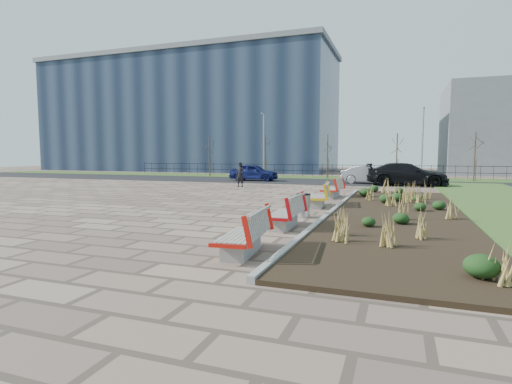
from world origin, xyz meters
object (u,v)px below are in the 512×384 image
(lamp_east, at_px, (422,145))
(car_black, at_px, (407,174))
(pedestrian, at_px, (240,175))
(car_blue, at_px, (254,172))
(litter_bin, at_px, (303,206))
(bench_d, at_px, (332,188))
(bench_a, at_px, (242,232))
(lamp_west, at_px, (264,146))
(bench_b, at_px, (284,212))
(bench_c, at_px, (317,195))
(car_silver, at_px, (369,175))

(lamp_east, bearing_deg, car_black, -101.86)
(pedestrian, bearing_deg, car_blue, 105.94)
(litter_bin, relative_size, car_blue, 0.20)
(bench_d, bearing_deg, lamp_east, 75.09)
(bench_a, relative_size, lamp_west, 0.35)
(pedestrian, relative_size, lamp_west, 0.28)
(bench_a, xyz_separation_m, pedestrian, (-6.99, 17.17, 0.35))
(bench_b, relative_size, bench_c, 1.00)
(bench_a, height_order, litter_bin, bench_a)
(bench_b, distance_m, car_blue, 21.63)
(bench_b, height_order, car_silver, car_silver)
(bench_c, relative_size, litter_bin, 2.55)
(bench_b, bearing_deg, car_black, 77.79)
(car_silver, xyz_separation_m, lamp_west, (-10.06, 4.73, 2.35))
(bench_d, xyz_separation_m, car_silver, (1.06, 10.83, 0.19))
(bench_b, xyz_separation_m, car_black, (3.76, 18.79, 0.32))
(pedestrian, xyz_separation_m, car_blue, (-1.29, 6.24, -0.13))
(bench_c, distance_m, litter_bin, 3.00)
(bench_c, distance_m, car_black, 14.07)
(car_blue, bearing_deg, bench_c, -152.86)
(pedestrian, bearing_deg, lamp_east, 46.65)
(car_blue, relative_size, lamp_west, 0.68)
(car_silver, bearing_deg, litter_bin, 176.07)
(litter_bin, bearing_deg, car_silver, 86.87)
(bench_a, relative_size, bench_d, 1.00)
(car_blue, distance_m, lamp_west, 5.30)
(litter_bin, xyz_separation_m, lamp_west, (-9.09, 22.46, 2.63))
(car_black, bearing_deg, bench_b, 166.58)
(litter_bin, distance_m, pedestrian, 13.52)
(pedestrian, bearing_deg, bench_b, -58.81)
(car_silver, xyz_separation_m, car_black, (2.70, -1.17, 0.13))
(bench_a, height_order, pedestrian, pedestrian)
(bench_c, bearing_deg, car_black, 68.06)
(car_silver, relative_size, lamp_east, 0.68)
(bench_a, relative_size, pedestrian, 1.24)
(bench_a, distance_m, lamp_east, 28.67)
(lamp_west, distance_m, lamp_east, 14.00)
(car_silver, height_order, lamp_west, lamp_west)
(bench_b, distance_m, bench_d, 9.13)
(pedestrian, bearing_deg, car_black, 29.39)
(bench_a, relative_size, bench_c, 1.00)
(bench_d, distance_m, car_black, 10.37)
(bench_d, height_order, pedestrian, pedestrian)
(bench_d, xyz_separation_m, car_blue, (-8.28, 10.85, 0.22))
(car_silver, bearing_deg, car_black, -114.27)
(bench_a, height_order, bench_b, same)
(car_silver, bearing_deg, car_blue, 89.05)
(bench_d, bearing_deg, bench_c, -87.09)
(bench_d, relative_size, litter_bin, 2.55)
(bench_b, distance_m, car_black, 19.16)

